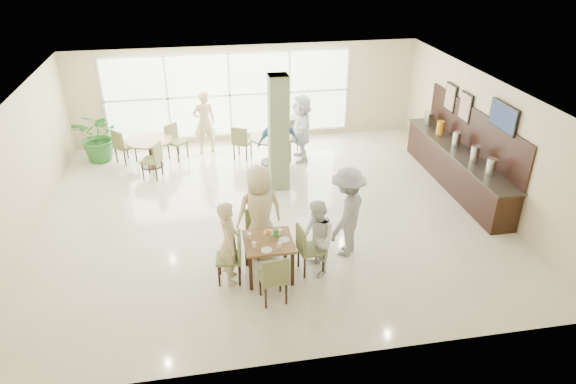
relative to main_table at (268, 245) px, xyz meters
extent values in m
plane|color=beige|center=(0.36, 2.33, -0.65)|extent=(10.00, 10.00, 0.00)
plane|color=white|center=(0.36, 2.33, 2.15)|extent=(10.00, 10.00, 0.00)
plane|color=beige|center=(0.36, 6.83, 0.75)|extent=(10.00, 0.00, 10.00)
plane|color=beige|center=(0.36, -2.17, 0.75)|extent=(10.00, 0.00, 10.00)
plane|color=beige|center=(-4.64, 2.33, 0.75)|extent=(0.00, 9.00, 9.00)
plane|color=beige|center=(5.36, 2.33, 0.75)|extent=(0.00, 9.00, 9.00)
plane|color=silver|center=(-0.14, 6.80, 0.75)|extent=(7.00, 0.00, 7.00)
cube|color=#5E6C4B|center=(0.76, 3.53, 0.75)|extent=(0.45, 0.45, 2.80)
cube|color=brown|center=(0.00, 0.00, 0.08)|extent=(0.88, 0.88, 0.05)
cube|color=black|center=(-0.37, -0.37, -0.30)|extent=(0.06, 0.06, 0.70)
cube|color=black|center=(0.37, -0.37, -0.30)|extent=(0.06, 0.06, 0.70)
cube|color=black|center=(-0.37, 0.37, -0.30)|extent=(0.06, 0.06, 0.70)
cube|color=black|center=(0.37, 0.37, -0.30)|extent=(0.06, 0.06, 0.70)
cylinder|color=brown|center=(-2.40, 5.37, 0.08)|extent=(1.20, 1.20, 0.04)
cylinder|color=black|center=(-2.40, 5.37, -0.29)|extent=(0.10, 0.10, 0.71)
cylinder|color=black|center=(-2.40, 5.37, -0.63)|extent=(0.60, 0.60, 0.03)
cylinder|color=brown|center=(0.80, 5.00, 0.08)|extent=(1.14, 1.14, 0.04)
cylinder|color=black|center=(0.80, 5.00, -0.29)|extent=(0.10, 0.10, 0.71)
cylinder|color=black|center=(0.80, 5.00, -0.63)|extent=(0.60, 0.60, 0.03)
cylinder|color=white|center=(-0.28, -0.16, 0.15)|extent=(0.08, 0.08, 0.10)
cylinder|color=white|center=(0.17, -0.25, 0.15)|extent=(0.08, 0.08, 0.10)
cylinder|color=white|center=(0.24, 0.17, 0.15)|extent=(0.08, 0.08, 0.10)
cylinder|color=white|center=(-0.33, 0.15, 0.15)|extent=(0.08, 0.08, 0.10)
cylinder|color=white|center=(-0.07, -0.31, 0.11)|extent=(0.20, 0.20, 0.01)
cylinder|color=white|center=(0.05, 0.26, 0.11)|extent=(0.20, 0.20, 0.01)
cylinder|color=white|center=(0.28, -0.03, 0.11)|extent=(0.20, 0.20, 0.01)
cylinder|color=#99B27F|center=(0.00, 0.00, 0.16)|extent=(0.07, 0.07, 0.12)
sphere|color=orange|center=(0.03, 0.00, 0.27)|extent=(0.07, 0.07, 0.07)
sphere|color=orange|center=(-0.02, 0.03, 0.27)|extent=(0.07, 0.07, 0.07)
sphere|color=orange|center=(-0.01, -0.03, 0.27)|extent=(0.07, 0.07, 0.07)
cube|color=green|center=(0.15, 0.10, 0.18)|extent=(0.10, 0.06, 0.15)
cube|color=black|center=(5.04, 2.83, -0.20)|extent=(0.60, 4.60, 0.90)
cube|color=black|center=(5.04, 2.83, 0.27)|extent=(0.64, 4.70, 0.04)
cube|color=black|center=(5.33, 2.83, 0.80)|extent=(0.04, 4.60, 1.00)
cylinder|color=silver|center=(5.04, 1.43, 0.49)|extent=(0.20, 0.20, 0.40)
cylinder|color=silver|center=(5.04, 2.13, 0.49)|extent=(0.20, 0.20, 0.40)
cylinder|color=silver|center=(5.04, 3.03, 0.49)|extent=(0.20, 0.20, 0.40)
cylinder|color=orange|center=(5.04, 3.93, 0.47)|extent=(0.18, 0.18, 0.36)
cube|color=silver|center=(5.04, 4.63, 0.47)|extent=(0.18, 0.30, 0.36)
cube|color=black|center=(5.30, 1.73, 1.50)|extent=(0.06, 1.00, 0.58)
cube|color=#7F99CC|center=(5.27, 1.73, 1.50)|extent=(0.01, 0.92, 0.50)
cube|color=black|center=(5.31, 3.33, 1.20)|extent=(0.04, 0.55, 0.70)
cube|color=brown|center=(5.28, 3.33, 1.20)|extent=(0.01, 0.47, 0.62)
cube|color=black|center=(5.31, 4.13, 1.20)|extent=(0.04, 0.55, 0.70)
cube|color=brown|center=(5.28, 4.13, 1.20)|extent=(0.01, 0.47, 0.62)
imported|color=#2F712D|center=(-3.75, 5.97, 0.05)|extent=(1.63, 1.63, 1.40)
imported|color=#CCB988|center=(-0.70, -0.01, 0.15)|extent=(0.39, 0.59, 1.60)
imported|color=#CCB988|center=(-0.06, 0.74, 0.29)|extent=(1.00, 0.68, 1.87)
imported|color=white|center=(0.88, -0.06, 0.09)|extent=(0.65, 0.78, 1.47)
imported|color=gray|center=(1.59, 0.47, 0.26)|extent=(1.25, 1.34, 1.82)
imported|color=#3E80BB|center=(0.83, 4.07, 0.28)|extent=(1.21, 0.87, 1.86)
imported|color=white|center=(1.63, 5.11, 0.27)|extent=(0.90, 1.76, 1.83)
imported|color=#CCB988|center=(-0.93, 6.04, 0.25)|extent=(0.74, 0.58, 1.79)
camera|label=1|loc=(-1.00, -7.66, 5.11)|focal=32.00mm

